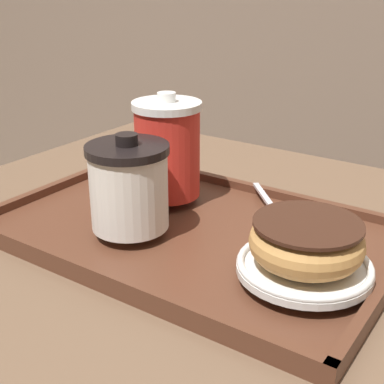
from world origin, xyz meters
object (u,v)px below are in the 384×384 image
coffee_cup_rear (167,149)px  spoon (280,216)px  coffee_cup_front (129,186)px  donut_chocolate_glazed (306,241)px

coffee_cup_rear → spoon: bearing=4.2°
coffee_cup_front → donut_chocolate_glazed: bearing=4.7°
coffee_cup_front → coffee_cup_rear: bearing=102.2°
coffee_cup_front → spoon: coffee_cup_front is taller
donut_chocolate_glazed → coffee_cup_front: bearing=-175.3°
coffee_cup_front → spoon: size_ratio=0.91×
coffee_cup_front → spoon: 0.20m
coffee_cup_rear → donut_chocolate_glazed: size_ratio=1.22×
coffee_cup_front → coffee_cup_rear: size_ratio=0.81×
coffee_cup_front → donut_chocolate_glazed: (0.23, 0.02, -0.02)m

